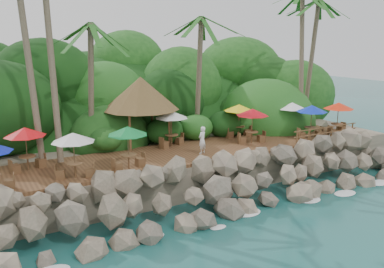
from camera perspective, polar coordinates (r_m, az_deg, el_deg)
ground at (r=22.60m, az=7.71°, el=-11.49°), size 140.00×140.00×0.00m
land_base at (r=35.59m, az=-8.00°, el=-0.48°), size 32.00×25.20×2.10m
jungle_hill at (r=42.71m, az=-11.71°, el=0.23°), size 44.80×28.00×15.40m
seawall at (r=23.65m, az=4.85°, el=-7.25°), size 29.00×4.00×2.30m
terrace at (r=26.55m, az=0.00°, el=-2.52°), size 26.00×5.00×0.20m
jungle_foliage at (r=34.95m, az=-7.34°, el=-2.49°), size 44.00×16.00×12.00m
foam_line at (r=22.81m, az=7.25°, el=-11.16°), size 25.20×0.80×0.06m
palapa at (r=27.74m, az=-7.13°, el=5.64°), size 5.13×5.13×4.60m
dining_clusters at (r=25.98m, az=1.13°, el=1.90°), size 25.83×5.43×2.41m
railing at (r=30.51m, az=18.13°, el=0.26°), size 6.10×0.10×1.00m
waiter at (r=25.68m, az=1.42°, el=-0.84°), size 0.74×0.63×1.73m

